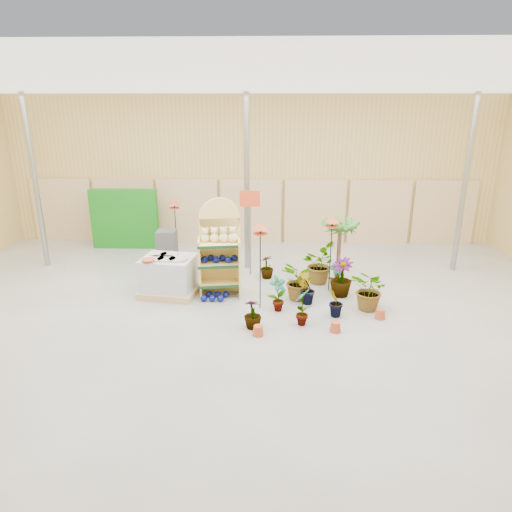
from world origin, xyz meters
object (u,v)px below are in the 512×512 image
at_px(display_shelf, 220,251).
at_px(pallet_stack, 169,276).
at_px(bird_table_front, 260,229).
at_px(potted_plant_2, 299,281).

distance_m(display_shelf, pallet_stack, 1.32).
distance_m(pallet_stack, bird_table_front, 2.60).
bearing_deg(potted_plant_2, pallet_stack, 175.71).
distance_m(display_shelf, potted_plant_2, 1.93).
height_order(pallet_stack, potted_plant_2, pallet_stack).
bearing_deg(pallet_stack, bird_table_front, -9.93).
bearing_deg(display_shelf, bird_table_front, -50.05).
relative_size(pallet_stack, potted_plant_2, 1.57).
relative_size(display_shelf, potted_plant_2, 2.50).
height_order(pallet_stack, bird_table_front, bird_table_front).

